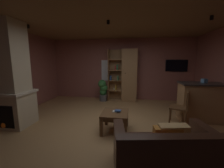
{
  "coord_description": "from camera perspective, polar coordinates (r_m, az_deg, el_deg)",
  "views": [
    {
      "loc": [
        0.58,
        -3.29,
        1.65
      ],
      "look_at": [
        0.0,
        0.4,
        1.05
      ],
      "focal_mm": 22.31,
      "sensor_mm": 36.0,
      "label": 1
    }
  ],
  "objects": [
    {
      "name": "floor",
      "position": [
        3.73,
        -1.0,
        -17.32
      ],
      "size": [
        6.06,
        5.63,
        0.02
      ],
      "primitive_type": "cube",
      "color": "#A37A4C",
      "rests_on": "ground"
    },
    {
      "name": "wall_back",
      "position": [
        6.17,
        3.54,
        5.96
      ],
      "size": [
        6.18,
        0.06,
        2.62
      ],
      "primitive_type": "cube",
      "color": "#8E544C",
      "rests_on": "ground"
    },
    {
      "name": "wall_left",
      "position": [
        4.91,
        -38.96,
        3.13
      ],
      "size": [
        0.06,
        5.63,
        2.62
      ],
      "primitive_type": "cube",
      "color": "#8E544C",
      "rests_on": "ground"
    },
    {
      "name": "ceiling",
      "position": [
        3.48,
        -1.13,
        25.47
      ],
      "size": [
        6.06,
        5.63,
        0.02
      ],
      "primitive_type": "cube",
      "color": "brown"
    },
    {
      "name": "window_pane_back",
      "position": [
        6.22,
        -1.68,
        5.54
      ],
      "size": [
        0.58,
        0.01,
        0.91
      ],
      "primitive_type": "cube",
      "color": "white"
    },
    {
      "name": "stone_fireplace",
      "position": [
        4.33,
        -36.16,
        1.14
      ],
      "size": [
        0.93,
        0.76,
        2.62
      ],
      "color": "#BCAD8E",
      "rests_on": "ground"
    },
    {
      "name": "bookshelf_cabinet",
      "position": [
        5.89,
        6.33,
        3.44
      ],
      "size": [
        1.2,
        0.41,
        2.16
      ],
      "color": "#997047",
      "rests_on": "ground"
    },
    {
      "name": "kitchen_bar_counter",
      "position": [
        4.71,
        33.96,
        -6.12
      ],
      "size": [
        1.41,
        0.65,
        1.07
      ],
      "color": "#997047",
      "rests_on": "ground"
    },
    {
      "name": "tissue_box",
      "position": [
        4.66,
        33.59,
        1.14
      ],
      "size": [
        0.15,
        0.15,
        0.11
      ],
      "primitive_type": "cube",
      "rotation": [
        0.0,
        0.0,
        0.32
      ],
      "color": "#598CBF",
      "rests_on": "kitchen_bar_counter"
    },
    {
      "name": "leather_couch",
      "position": [
        2.36,
        21.37,
        -26.25
      ],
      "size": [
        1.62,
        1.18,
        0.84
      ],
      "color": "#382116",
      "rests_on": "ground"
    },
    {
      "name": "coffee_table",
      "position": [
        3.4,
        1.22,
        -12.95
      ],
      "size": [
        0.61,
        0.65,
        0.46
      ],
      "color": "brown",
      "rests_on": "ground"
    },
    {
      "name": "table_book_0",
      "position": [
        3.39,
        1.18,
        -11.16
      ],
      "size": [
        0.12,
        0.12,
        0.02
      ],
      "primitive_type": "cube",
      "rotation": [
        0.0,
        0.0,
        -0.15
      ],
      "color": "beige",
      "rests_on": "coffee_table"
    },
    {
      "name": "table_book_1",
      "position": [
        3.36,
        2.41,
        -10.87
      ],
      "size": [
        0.15,
        0.12,
        0.03
      ],
      "primitive_type": "cube",
      "rotation": [
        0.0,
        0.0,
        -0.1
      ],
      "color": "#2D4C8C",
      "rests_on": "coffee_table"
    },
    {
      "name": "dining_chair",
      "position": [
        4.08,
        26.71,
        -7.8
      ],
      "size": [
        0.53,
        0.53,
        0.92
      ],
      "color": "brown",
      "rests_on": "ground"
    },
    {
      "name": "potted_floor_plant",
      "position": [
        5.89,
        -3.73,
        -2.24
      ],
      "size": [
        0.39,
        0.38,
        0.91
      ],
      "color": "#4C4C51",
      "rests_on": "ground"
    },
    {
      "name": "wall_mounted_tv",
      "position": [
        6.31,
        24.9,
        6.85
      ],
      "size": [
        0.85,
        0.06,
        0.48
      ],
      "color": "black"
    },
    {
      "name": "track_light_spot_0",
      "position": [
        4.45,
        -31.18,
        19.51
      ],
      "size": [
        0.07,
        0.07,
        0.09
      ],
      "primitive_type": "cylinder",
      "color": "black"
    },
    {
      "name": "track_light_spot_1",
      "position": [
        3.5,
        -1.61,
        23.98
      ],
      "size": [
        0.07,
        0.07,
        0.09
      ],
      "primitive_type": "cylinder",
      "color": "black"
    },
    {
      "name": "track_light_spot_2",
      "position": [
        3.81,
        35.67,
        21.14
      ],
      "size": [
        0.07,
        0.07,
        0.09
      ],
      "primitive_type": "cylinder",
      "color": "black"
    }
  ]
}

